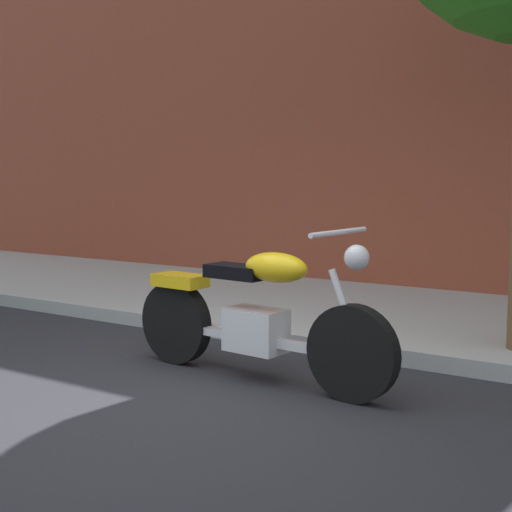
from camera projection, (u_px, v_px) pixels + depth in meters
ground_plane at (192, 401)px, 4.84m from camera, size 60.00×60.00×0.00m
sidewalk at (376, 315)px, 7.45m from camera, size 18.38×3.13×0.14m
building_facade at (442, 8)px, 8.58m from camera, size 18.38×0.50×7.07m
motorcycle at (256, 318)px, 5.27m from camera, size 2.31×0.70×1.17m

